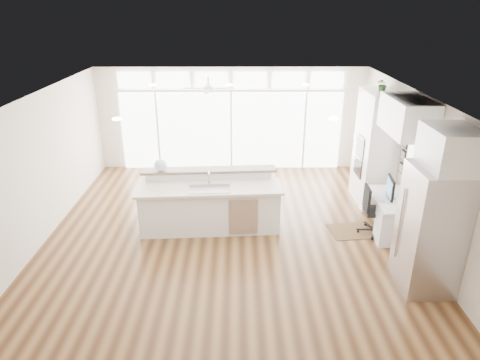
{
  "coord_description": "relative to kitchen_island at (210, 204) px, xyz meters",
  "views": [
    {
      "loc": [
        0.18,
        -7.06,
        4.2
      ],
      "look_at": [
        0.21,
        0.6,
        1.01
      ],
      "focal_mm": 32.0,
      "sensor_mm": 36.0,
      "label": 1
    }
  ],
  "objects": [
    {
      "name": "floor",
      "position": [
        0.38,
        -0.5,
        -0.57
      ],
      "size": [
        7.0,
        8.0,
        0.02
      ],
      "primitive_type": "cube",
      "color": "#482C16",
      "rests_on": "ground"
    },
    {
      "name": "ceiling",
      "position": [
        0.38,
        -0.5,
        2.14
      ],
      "size": [
        7.0,
        8.0,
        0.02
      ],
      "primitive_type": "cube",
      "color": "white",
      "rests_on": "wall_back"
    },
    {
      "name": "wall_back",
      "position": [
        0.38,
        3.5,
        0.79
      ],
      "size": [
        7.0,
        0.04,
        2.7
      ],
      "primitive_type": "cube",
      "color": "beige",
      "rests_on": "floor"
    },
    {
      "name": "wall_front",
      "position": [
        0.38,
        -4.5,
        0.79
      ],
      "size": [
        7.0,
        0.04,
        2.7
      ],
      "primitive_type": "cube",
      "color": "beige",
      "rests_on": "floor"
    },
    {
      "name": "wall_left",
      "position": [
        -3.12,
        -0.5,
        0.79
      ],
      "size": [
        0.04,
        8.0,
        2.7
      ],
      "primitive_type": "cube",
      "color": "beige",
      "rests_on": "floor"
    },
    {
      "name": "wall_right",
      "position": [
        3.88,
        -0.5,
        0.79
      ],
      "size": [
        0.04,
        8.0,
        2.7
      ],
      "primitive_type": "cube",
      "color": "beige",
      "rests_on": "floor"
    },
    {
      "name": "glass_wall",
      "position": [
        0.38,
        3.44,
        0.49
      ],
      "size": [
        5.8,
        0.06,
        2.08
      ],
      "primitive_type": "cube",
      "color": "white",
      "rests_on": "wall_back"
    },
    {
      "name": "transom_row",
      "position": [
        0.38,
        3.44,
        1.82
      ],
      "size": [
        5.9,
        0.06,
        0.4
      ],
      "primitive_type": "cube",
      "color": "white",
      "rests_on": "wall_back"
    },
    {
      "name": "desk_window",
      "position": [
        3.84,
        -0.2,
        0.99
      ],
      "size": [
        0.04,
        0.85,
        0.85
      ],
      "primitive_type": "cube",
      "color": "silver",
      "rests_on": "wall_right"
    },
    {
      "name": "ceiling_fan",
      "position": [
        -0.12,
        2.3,
        1.92
      ],
      "size": [
        1.16,
        1.16,
        0.32
      ],
      "primitive_type": "cube",
      "color": "white",
      "rests_on": "ceiling"
    },
    {
      "name": "recessed_lights",
      "position": [
        0.38,
        -0.3,
        2.12
      ],
      "size": [
        3.4,
        3.0,
        0.02
      ],
      "primitive_type": "cube",
      "color": "white",
      "rests_on": "ceiling"
    },
    {
      "name": "oven_cabinet",
      "position": [
        3.55,
        1.3,
        0.69
      ],
      "size": [
        0.64,
        1.2,
        2.5
      ],
      "primitive_type": "cube",
      "color": "white",
      "rests_on": "floor"
    },
    {
      "name": "desk_nook",
      "position": [
        3.51,
        -0.2,
        -0.18
      ],
      "size": [
        0.72,
        1.3,
        0.76
      ],
      "primitive_type": "cube",
      "color": "white",
      "rests_on": "floor"
    },
    {
      "name": "upper_cabinets",
      "position": [
        3.55,
        -0.2,
        1.79
      ],
      "size": [
        0.64,
        1.3,
        0.64
      ],
      "primitive_type": "cube",
      "color": "white",
      "rests_on": "wall_right"
    },
    {
      "name": "refrigerator",
      "position": [
        3.49,
        -1.85,
        0.44
      ],
      "size": [
        0.76,
        0.9,
        2.0
      ],
      "primitive_type": "cube",
      "color": "#BCBBC1",
      "rests_on": "floor"
    },
    {
      "name": "fridge_cabinet",
      "position": [
        3.55,
        -1.85,
        1.74
      ],
      "size": [
        0.64,
        0.9,
        0.6
      ],
      "primitive_type": "cube",
      "color": "white",
      "rests_on": "wall_right"
    },
    {
      "name": "framed_photos",
      "position": [
        3.84,
        0.42,
        0.84
      ],
      "size": [
        0.06,
        0.22,
        0.8
      ],
      "primitive_type": "cube",
      "color": "black",
      "rests_on": "wall_right"
    },
    {
      "name": "kitchen_island",
      "position": [
        0.0,
        0.0,
        0.0
      ],
      "size": [
        2.87,
        1.22,
        1.12
      ],
      "primitive_type": "cube",
      "rotation": [
        0.0,
        0.0,
        0.06
      ],
      "color": "white",
      "rests_on": "floor"
    },
    {
      "name": "rug",
      "position": [
        2.84,
        -0.12,
        -0.55
      ],
      "size": [
        1.0,
        0.77,
        0.01
      ],
      "primitive_type": "cube",
      "rotation": [
        0.0,
        0.0,
        0.12
      ],
      "color": "#392412",
      "rests_on": "floor"
    },
    {
      "name": "office_chair",
      "position": [
        3.22,
        -0.19,
        -0.07
      ],
      "size": [
        0.53,
        0.49,
        0.97
      ],
      "primitive_type": "cube",
      "rotation": [
        0.0,
        0.0,
        -0.05
      ],
      "color": "black",
      "rests_on": "floor"
    },
    {
      "name": "fishbowl",
      "position": [
        -0.97,
        0.34,
        0.68
      ],
      "size": [
        0.29,
        0.29,
        0.25
      ],
      "primitive_type": "sphere",
      "rotation": [
        0.0,
        0.0,
        0.2
      ],
      "color": "white",
      "rests_on": "kitchen_island"
    },
    {
      "name": "monitor",
      "position": [
        3.43,
        -0.2,
        0.42
      ],
      "size": [
        0.16,
        0.53,
        0.44
      ],
      "primitive_type": "cube",
      "rotation": [
        0.0,
        0.0,
        -0.14
      ],
      "color": "black",
      "rests_on": "desk_nook"
    },
    {
      "name": "keyboard",
      "position": [
        3.26,
        -0.2,
        0.21
      ],
      "size": [
        0.16,
        0.35,
        0.02
      ],
      "primitive_type": "cube",
      "rotation": [
        0.0,
        0.0,
        -0.12
      ],
      "color": "silver",
      "rests_on": "desk_nook"
    },
    {
      "name": "potted_plant",
      "position": [
        3.55,
        1.3,
        2.06
      ],
      "size": [
        0.27,
        0.3,
        0.23
      ],
      "primitive_type": "imported",
      "rotation": [
        0.0,
        0.0,
        -0.01
      ],
      "color": "#2A5825",
      "rests_on": "oven_cabinet"
    }
  ]
}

